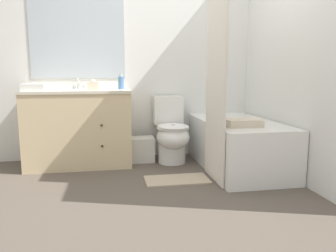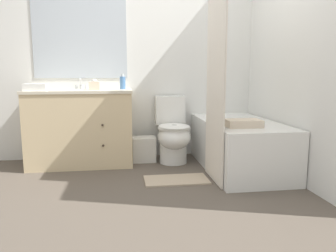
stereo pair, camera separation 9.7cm
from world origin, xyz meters
name	(u,v)px [view 1 (the left image)]	position (x,y,z in m)	size (l,w,h in m)	color
ground_plane	(165,202)	(0.00, 0.00, 0.00)	(14.00, 14.00, 0.00)	brown
wall_back	(142,51)	(-0.01, 1.52, 1.25)	(8.00, 0.06, 2.50)	silver
wall_right	(280,48)	(1.31, 0.75, 1.25)	(0.05, 2.50, 2.50)	silver
vanity_cabinet	(79,127)	(-0.73, 1.22, 0.42)	(1.11, 0.59, 0.82)	beige
sink_faucet	(79,86)	(-0.73, 1.42, 0.86)	(0.14, 0.12, 0.12)	silver
toilet	(172,133)	(0.28, 1.16, 0.33)	(0.36, 0.63, 0.73)	white
bathtub	(238,144)	(0.92, 0.81, 0.25)	(0.72, 1.39, 0.50)	white
shower_curtain	(216,76)	(0.55, 0.46, 0.97)	(0.01, 0.55, 1.94)	silver
wastebasket	(142,149)	(-0.05, 1.25, 0.14)	(0.26, 0.22, 0.28)	silver
tissue_box	(93,86)	(-0.57, 1.18, 0.87)	(0.11, 0.14, 0.11)	beige
soap_dispenser	(121,82)	(-0.27, 1.28, 0.89)	(0.06, 0.06, 0.17)	#4C7AB2
hand_towel_folded	(33,88)	(-1.14, 1.03, 0.86)	(0.22, 0.13, 0.07)	white
bath_towel_folded	(243,123)	(0.82, 0.46, 0.54)	(0.32, 0.21, 0.07)	beige
bath_mat	(177,180)	(0.20, 0.49, 0.01)	(0.59, 0.31, 0.02)	tan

